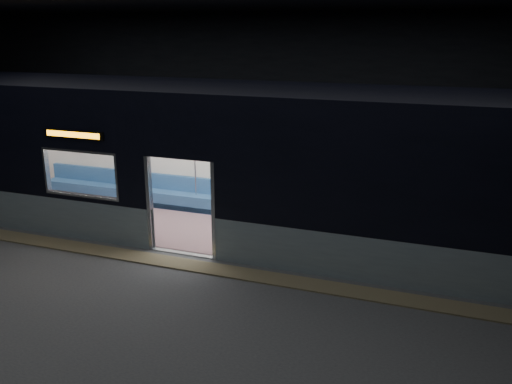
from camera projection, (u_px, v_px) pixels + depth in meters
The scene contains 7 objects.
station_floor at pixel (158, 274), 10.42m from camera, with size 24.00×14.00×0.01m, color #47494C.
station_envelope at pixel (147, 81), 9.35m from camera, with size 24.00×14.00×5.00m.
tactile_strip at pixel (172, 262), 10.91m from camera, with size 22.80×0.50×0.03m, color #8C7F59.
metro_car at pixel (211, 153), 12.17m from camera, with size 18.00×3.04×3.35m.
passenger at pixel (355, 201), 12.36m from camera, with size 0.40×0.64×1.28m.
handbag at pixel (351, 207), 12.22m from camera, with size 0.26×0.22×0.13m, color black.
transit_map at pixel (283, 160), 13.03m from camera, with size 1.03×0.03×0.67m, color white.
Camera 1 is at (5.04, -8.28, 4.55)m, focal length 38.00 mm.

